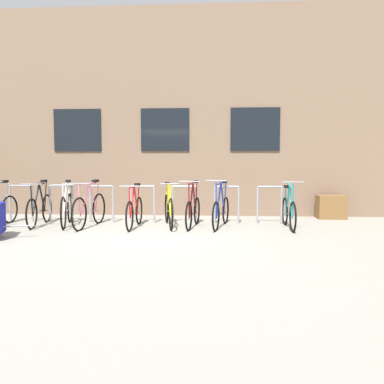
{
  "coord_description": "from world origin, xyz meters",
  "views": [
    {
      "loc": [
        1.36,
        -7.05,
        1.41
      ],
      "look_at": [
        0.82,
        1.6,
        0.76
      ],
      "focal_mm": 35.61,
      "sensor_mm": 36.0,
      "label": 1
    }
  ],
  "objects_px": {
    "bicycle_white": "(67,208)",
    "bicycle_teal": "(289,211)",
    "bicycle_black": "(40,208)",
    "bicycle_yellow": "(169,209)",
    "bicycle_pink": "(90,209)",
    "bicycle_blue": "(221,210)",
    "bicycle_maroon": "(193,210)",
    "bicycle_red": "(135,211)",
    "planter_box": "(331,207)"
  },
  "relations": [
    {
      "from": "bicycle_white",
      "to": "bicycle_teal",
      "type": "bearing_deg",
      "value": -0.76
    },
    {
      "from": "bicycle_black",
      "to": "bicycle_white",
      "type": "distance_m",
      "value": 0.64
    },
    {
      "from": "bicycle_yellow",
      "to": "bicycle_white",
      "type": "distance_m",
      "value": 2.34
    },
    {
      "from": "bicycle_teal",
      "to": "bicycle_pink",
      "type": "bearing_deg",
      "value": -179.09
    },
    {
      "from": "bicycle_teal",
      "to": "bicycle_white",
      "type": "bearing_deg",
      "value": 179.24
    },
    {
      "from": "bicycle_pink",
      "to": "bicycle_blue",
      "type": "bearing_deg",
      "value": 2.49
    },
    {
      "from": "bicycle_maroon",
      "to": "bicycle_white",
      "type": "bearing_deg",
      "value": 179.29
    },
    {
      "from": "bicycle_yellow",
      "to": "bicycle_pink",
      "type": "xyz_separation_m",
      "value": [
        -1.76,
        -0.17,
        0.01
      ]
    },
    {
      "from": "bicycle_red",
      "to": "bicycle_white",
      "type": "xyz_separation_m",
      "value": [
        -1.6,
        0.15,
        0.03
      ]
    },
    {
      "from": "bicycle_yellow",
      "to": "bicycle_teal",
      "type": "bearing_deg",
      "value": -2.21
    },
    {
      "from": "bicycle_maroon",
      "to": "bicycle_pink",
      "type": "xyz_separation_m",
      "value": [
        -2.32,
        -0.1,
        0.02
      ]
    },
    {
      "from": "bicycle_yellow",
      "to": "bicycle_pink",
      "type": "bearing_deg",
      "value": -174.39
    },
    {
      "from": "bicycle_maroon",
      "to": "bicycle_black",
      "type": "bearing_deg",
      "value": 179.34
    },
    {
      "from": "bicycle_pink",
      "to": "planter_box",
      "type": "relative_size",
      "value": 2.56
    },
    {
      "from": "bicycle_blue",
      "to": "bicycle_pink",
      "type": "distance_m",
      "value": 2.95
    },
    {
      "from": "bicycle_blue",
      "to": "bicycle_white",
      "type": "distance_m",
      "value": 3.52
    },
    {
      "from": "bicycle_maroon",
      "to": "bicycle_teal",
      "type": "relative_size",
      "value": 1.0
    },
    {
      "from": "planter_box",
      "to": "bicycle_black",
      "type": "bearing_deg",
      "value": -168.32
    },
    {
      "from": "bicycle_red",
      "to": "bicycle_teal",
      "type": "xyz_separation_m",
      "value": [
        3.4,
        0.08,
        0.0
      ]
    },
    {
      "from": "bicycle_white",
      "to": "bicycle_yellow",
      "type": "bearing_deg",
      "value": 0.89
    },
    {
      "from": "bicycle_yellow",
      "to": "planter_box",
      "type": "distance_m",
      "value": 4.26
    },
    {
      "from": "bicycle_blue",
      "to": "bicycle_maroon",
      "type": "height_order",
      "value": "bicycle_blue"
    },
    {
      "from": "bicycle_yellow",
      "to": "bicycle_teal",
      "type": "relative_size",
      "value": 1.09
    },
    {
      "from": "bicycle_white",
      "to": "planter_box",
      "type": "bearing_deg",
      "value": 12.85
    },
    {
      "from": "bicycle_teal",
      "to": "bicycle_maroon",
      "type": "bearing_deg",
      "value": 179.16
    },
    {
      "from": "bicycle_maroon",
      "to": "planter_box",
      "type": "distance_m",
      "value": 3.77
    },
    {
      "from": "bicycle_red",
      "to": "planter_box",
      "type": "distance_m",
      "value": 5.02
    },
    {
      "from": "bicycle_blue",
      "to": "bicycle_red",
      "type": "bearing_deg",
      "value": -175.85
    },
    {
      "from": "bicycle_yellow",
      "to": "bicycle_blue",
      "type": "bearing_deg",
      "value": -2.17
    },
    {
      "from": "bicycle_black",
      "to": "bicycle_teal",
      "type": "relative_size",
      "value": 1.08
    },
    {
      "from": "bicycle_teal",
      "to": "planter_box",
      "type": "xyz_separation_m",
      "value": [
        1.36,
        1.52,
        -0.07
      ]
    },
    {
      "from": "bicycle_yellow",
      "to": "bicycle_teal",
      "type": "distance_m",
      "value": 2.66
    },
    {
      "from": "bicycle_white",
      "to": "planter_box",
      "type": "relative_size",
      "value": 2.49
    },
    {
      "from": "bicycle_black",
      "to": "bicycle_teal",
      "type": "xyz_separation_m",
      "value": [
        5.64,
        -0.07,
        -0.02
      ]
    },
    {
      "from": "bicycle_teal",
      "to": "planter_box",
      "type": "height_order",
      "value": "bicycle_teal"
    },
    {
      "from": "bicycle_blue",
      "to": "bicycle_teal",
      "type": "bearing_deg",
      "value": -2.25
    },
    {
      "from": "bicycle_red",
      "to": "bicycle_black",
      "type": "bearing_deg",
      "value": 176.1
    },
    {
      "from": "bicycle_red",
      "to": "planter_box",
      "type": "height_order",
      "value": "bicycle_red"
    },
    {
      "from": "bicycle_blue",
      "to": "bicycle_white",
      "type": "bearing_deg",
      "value": 179.86
    },
    {
      "from": "bicycle_black",
      "to": "bicycle_red",
      "type": "bearing_deg",
      "value": -3.9
    },
    {
      "from": "bicycle_red",
      "to": "bicycle_white",
      "type": "distance_m",
      "value": 1.61
    },
    {
      "from": "bicycle_pink",
      "to": "bicycle_red",
      "type": "bearing_deg",
      "value": -0.64
    },
    {
      "from": "bicycle_red",
      "to": "bicycle_maroon",
      "type": "bearing_deg",
      "value": 4.94
    },
    {
      "from": "bicycle_blue",
      "to": "bicycle_white",
      "type": "height_order",
      "value": "bicycle_blue"
    },
    {
      "from": "bicycle_maroon",
      "to": "bicycle_white",
      "type": "xyz_separation_m",
      "value": [
        -2.9,
        0.04,
        0.02
      ]
    },
    {
      "from": "bicycle_yellow",
      "to": "bicycle_red",
      "type": "bearing_deg",
      "value": -166.01
    },
    {
      "from": "bicycle_maroon",
      "to": "planter_box",
      "type": "relative_size",
      "value": 2.3
    },
    {
      "from": "planter_box",
      "to": "bicycle_yellow",
      "type": "bearing_deg",
      "value": -160.61
    },
    {
      "from": "bicycle_pink",
      "to": "planter_box",
      "type": "height_order",
      "value": "bicycle_pink"
    },
    {
      "from": "bicycle_blue",
      "to": "bicycle_yellow",
      "type": "distance_m",
      "value": 1.18
    }
  ]
}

